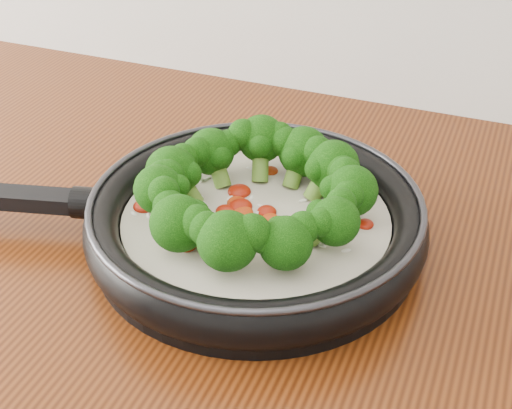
% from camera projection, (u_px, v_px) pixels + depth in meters
% --- Properties ---
extents(skillet, '(0.57, 0.42, 0.10)m').
position_uv_depth(skillet, '(253.00, 213.00, 0.71)').
color(skillet, black).
rests_on(skillet, counter).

